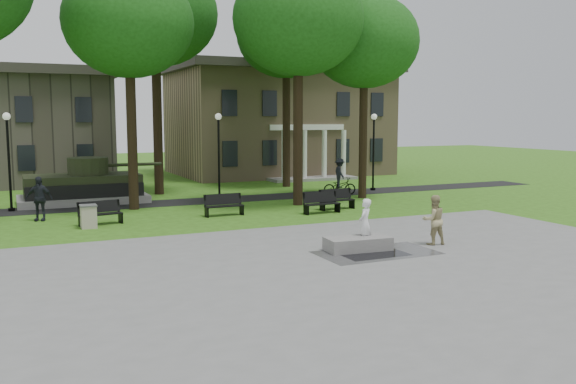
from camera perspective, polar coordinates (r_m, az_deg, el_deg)
name	(u,v)px	position (r m, az deg, el deg)	size (l,w,h in m)	color
ground	(312,240)	(22.50, 2.26, -4.53)	(120.00, 120.00, 0.00)	#315B15
plaza	(389,271)	(18.30, 9.44, -7.27)	(22.00, 16.00, 0.02)	gray
footpath	(212,200)	(33.50, -7.08, -0.77)	(44.00, 2.60, 0.01)	black
building_right	(277,120)	(49.84, -1.04, 6.79)	(17.00, 12.00, 8.60)	#9E8460
tree_1	(129,23)	(30.98, -14.70, 15.04)	(6.20, 6.20, 11.63)	black
tree_2	(298,20)	(31.60, 0.97, 15.76)	(6.60, 6.60, 12.16)	black
tree_3	(364,42)	(34.52, 7.17, 13.75)	(6.00, 6.00, 11.19)	black
tree_4	(155,14)	(37.02, -12.36, 15.99)	(7.20, 7.20, 13.50)	black
tree_5	(286,36)	(40.08, -0.16, 14.39)	(6.40, 6.40, 12.44)	black
lamp_left	(9,153)	(31.99, -24.69, 3.30)	(0.36, 0.36, 4.73)	black
lamp_mid	(219,149)	(33.68, -6.50, 4.04)	(0.36, 0.36, 4.73)	black
lamp_right	(374,145)	(38.01, 8.01, 4.34)	(0.36, 0.36, 4.73)	black
tank_monument	(84,187)	(34.03, -18.56, 0.48)	(7.45, 3.40, 2.40)	gray
puddle	(375,255)	(20.27, 8.14, -5.81)	(2.20, 1.20, 0.00)	black
concrete_block	(358,244)	(20.80, 6.56, -4.83)	(2.20, 1.00, 0.45)	gray
skateboard	(358,246)	(21.40, 6.53, -5.01)	(0.78, 0.20, 0.07)	brown
skateboarder	(365,223)	(21.10, 7.21, -2.93)	(0.62, 0.41, 1.71)	white
friend_watching	(434,220)	(22.09, 13.47, -2.55)	(0.86, 0.67, 1.77)	tan
pedestrian_walker	(39,199)	(28.68, -22.27, -0.58)	(1.15, 0.48, 1.95)	black
cyclist	(340,180)	(35.62, 4.86, 1.13)	(2.04, 1.20, 2.15)	black
park_bench_0	(100,212)	(26.84, -17.15, -1.83)	(1.85, 0.84, 1.00)	black
park_bench_1	(224,204)	(28.17, -6.04, -1.16)	(1.81, 0.54, 1.00)	black
park_bench_2	(321,202)	(28.76, 3.12, -0.96)	(1.82, 0.60, 1.00)	black
park_bench_3	(336,199)	(30.08, 4.55, -0.62)	(1.82, 0.60, 1.00)	black
trash_bin	(89,216)	(26.15, -18.16, -2.17)	(0.66, 0.66, 0.96)	#BEB09C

